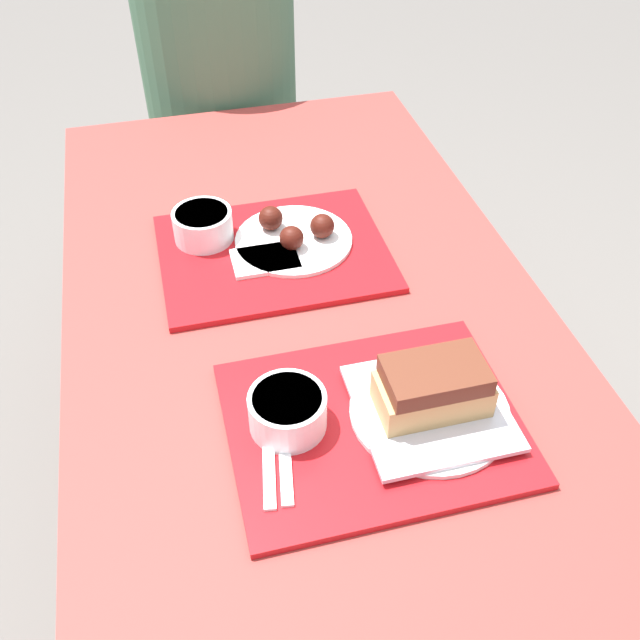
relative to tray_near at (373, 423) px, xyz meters
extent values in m
plane|color=#605B56|center=(-0.03, 0.20, -0.75)|extent=(12.00, 12.00, 0.00)
cube|color=maroon|center=(-0.03, 0.20, -0.03)|extent=(0.80, 1.61, 0.04)
cylinder|color=maroon|center=(-0.37, 0.93, -0.40)|extent=(0.07, 0.07, 0.71)
cylinder|color=maroon|center=(0.31, 0.93, -0.40)|extent=(0.07, 0.07, 0.71)
cube|color=maroon|center=(-0.03, 1.23, -0.32)|extent=(0.76, 0.28, 0.04)
cylinder|color=maroon|center=(-0.35, 1.23, -0.54)|extent=(0.06, 0.06, 0.42)
cylinder|color=maroon|center=(0.29, 1.23, -0.54)|extent=(0.06, 0.06, 0.42)
cube|color=#B21419|center=(0.00, 0.00, 0.00)|extent=(0.40, 0.32, 0.01)
cube|color=#B21419|center=(-0.06, 0.42, 0.00)|extent=(0.40, 0.32, 0.01)
cylinder|color=white|center=(-0.12, 0.02, 0.03)|extent=(0.11, 0.11, 0.06)
cylinder|color=beige|center=(-0.12, 0.02, 0.06)|extent=(0.09, 0.09, 0.01)
cylinder|color=white|center=(0.08, -0.01, 0.01)|extent=(0.23, 0.23, 0.01)
cube|color=silver|center=(0.08, -0.01, 0.02)|extent=(0.21, 0.21, 0.01)
cube|color=tan|center=(0.08, -0.01, 0.05)|extent=(0.15, 0.08, 0.05)
cube|color=#562819|center=(0.08, -0.01, 0.08)|extent=(0.14, 0.09, 0.03)
cube|color=white|center=(-0.15, -0.02, 0.01)|extent=(0.04, 0.17, 0.00)
cube|color=white|center=(-0.13, -0.02, 0.01)|extent=(0.04, 0.17, 0.00)
cylinder|color=white|center=(-0.17, 0.49, 0.03)|extent=(0.11, 0.11, 0.06)
cylinder|color=beige|center=(-0.17, 0.49, 0.06)|extent=(0.09, 0.09, 0.01)
cylinder|color=white|center=(-0.02, 0.44, 0.01)|extent=(0.21, 0.21, 0.01)
sphere|color=#42140C|center=(0.04, 0.43, 0.04)|extent=(0.04, 0.04, 0.04)
sphere|color=#42140C|center=(-0.05, 0.48, 0.04)|extent=(0.04, 0.04, 0.04)
sphere|color=#42140C|center=(-0.03, 0.41, 0.04)|extent=(0.04, 0.04, 0.04)
cube|color=white|center=(-0.08, 0.39, 0.01)|extent=(0.12, 0.08, 0.01)
cylinder|color=#477051|center=(-0.04, 1.23, -0.03)|extent=(0.40, 0.40, 0.54)
camera|label=1|loc=(-0.23, -0.60, 0.79)|focal=40.00mm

